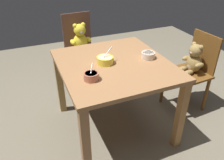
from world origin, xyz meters
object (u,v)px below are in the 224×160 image
object	(u,v)px
dining_table	(114,74)
porridge_bowl_yellow_center	(105,60)
porridge_bowl_cream_near_right	(148,55)
teddy_chair_near_right	(193,65)
teddy_chair_far_center	(81,46)
porridge_bowl_terracotta_near_left	(91,76)

from	to	relation	value
dining_table	porridge_bowl_yellow_center	world-z (taller)	porridge_bowl_yellow_center
porridge_bowl_cream_near_right	teddy_chair_near_right	bearing A→B (deg)	3.65
teddy_chair_near_right	teddy_chair_far_center	size ratio (longest dim) A/B	0.92
porridge_bowl_cream_near_right	porridge_bowl_yellow_center	world-z (taller)	porridge_bowl_yellow_center
porridge_bowl_cream_near_right	porridge_bowl_yellow_center	bearing A→B (deg)	172.56
teddy_chair_far_center	porridge_bowl_yellow_center	size ratio (longest dim) A/B	5.97
teddy_chair_near_right	porridge_bowl_cream_near_right	bearing A→B (deg)	0.22
teddy_chair_near_right	porridge_bowl_terracotta_near_left	xyz separation A→B (m)	(-1.21, -0.21, 0.25)
teddy_chair_far_center	porridge_bowl_cream_near_right	distance (m)	1.08
teddy_chair_near_right	porridge_bowl_cream_near_right	xyz separation A→B (m)	(-0.60, -0.04, 0.24)
porridge_bowl_terracotta_near_left	porridge_bowl_yellow_center	distance (m)	0.30
porridge_bowl_cream_near_right	porridge_bowl_yellow_center	size ratio (longest dim) A/B	0.81
dining_table	porridge_bowl_cream_near_right	bearing A→B (deg)	-5.24
teddy_chair_near_right	porridge_bowl_terracotta_near_left	world-z (taller)	teddy_chair_near_right
dining_table	teddy_chair_far_center	world-z (taller)	teddy_chair_far_center
dining_table	porridge_bowl_terracotta_near_left	bearing A→B (deg)	-144.43
teddy_chair_near_right	porridge_bowl_yellow_center	bearing A→B (deg)	-4.28
dining_table	porridge_bowl_yellow_center	size ratio (longest dim) A/B	6.65
porridge_bowl_terracotta_near_left	dining_table	bearing A→B (deg)	35.57
porridge_bowl_yellow_center	teddy_chair_near_right	bearing A→B (deg)	-0.85
teddy_chair_far_center	porridge_bowl_cream_near_right	xyz separation A→B (m)	(0.38, -0.99, 0.22)
porridge_bowl_terracotta_near_left	porridge_bowl_cream_near_right	world-z (taller)	porridge_bowl_terracotta_near_left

